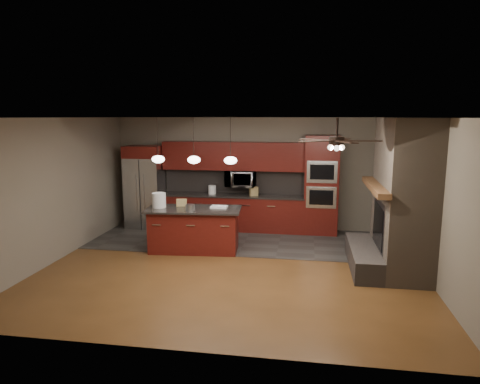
% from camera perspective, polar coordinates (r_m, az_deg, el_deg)
% --- Properties ---
extents(ground, '(7.00, 7.00, 0.00)m').
position_cam_1_polar(ground, '(8.24, -1.06, -9.97)').
color(ground, brown).
rests_on(ground, ground).
extents(ceiling, '(7.00, 6.00, 0.02)m').
position_cam_1_polar(ceiling, '(7.75, -1.12, 9.89)').
color(ceiling, white).
rests_on(ceiling, back_wall).
extents(back_wall, '(7.00, 0.02, 2.80)m').
position_cam_1_polar(back_wall, '(10.81, 1.71, 2.48)').
color(back_wall, '#6C6156').
rests_on(back_wall, ground).
extents(right_wall, '(0.02, 6.00, 2.80)m').
position_cam_1_polar(right_wall, '(8.04, 24.28, -1.03)').
color(right_wall, '#6C6156').
rests_on(right_wall, ground).
extents(left_wall, '(0.02, 6.00, 2.80)m').
position_cam_1_polar(left_wall, '(9.16, -23.20, 0.30)').
color(left_wall, '#6C6156').
rests_on(left_wall, ground).
extents(slate_tile_patch, '(7.00, 2.40, 0.01)m').
position_cam_1_polar(slate_tile_patch, '(9.93, 0.77, -6.43)').
color(slate_tile_patch, '#34322F').
rests_on(slate_tile_patch, ground).
extents(fireplace_column, '(1.30, 2.10, 2.80)m').
position_cam_1_polar(fireplace_column, '(8.34, 20.46, -1.13)').
color(fireplace_column, brown).
rests_on(fireplace_column, ground).
extents(back_cabinetry, '(3.59, 0.64, 2.20)m').
position_cam_1_polar(back_cabinetry, '(10.71, -1.00, -0.33)').
color(back_cabinetry, '#55130F').
rests_on(back_cabinetry, ground).
extents(oven_tower, '(0.80, 0.63, 2.38)m').
position_cam_1_polar(oven_tower, '(10.45, 10.77, 0.89)').
color(oven_tower, '#55130F').
rests_on(oven_tower, ground).
extents(microwave, '(0.73, 0.41, 0.50)m').
position_cam_1_polar(microwave, '(10.61, 0.06, 1.80)').
color(microwave, silver).
rests_on(microwave, back_cabinetry).
extents(refrigerator, '(0.90, 0.75, 2.10)m').
position_cam_1_polar(refrigerator, '(11.17, -12.53, 0.67)').
color(refrigerator, silver).
rests_on(refrigerator, ground).
extents(kitchen_island, '(2.04, 1.06, 0.92)m').
position_cam_1_polar(kitchen_island, '(9.12, -6.15, -4.97)').
color(kitchen_island, '#55130F').
rests_on(kitchen_island, ground).
extents(white_bucket, '(0.37, 0.37, 0.31)m').
position_cam_1_polar(white_bucket, '(9.19, -10.75, -1.08)').
color(white_bucket, silver).
rests_on(white_bucket, kitchen_island).
extents(paint_can, '(0.25, 0.25, 0.13)m').
position_cam_1_polar(paint_can, '(8.79, -6.66, -2.08)').
color(paint_can, '#A7A8AC').
rests_on(paint_can, kitchen_island).
extents(paint_tray, '(0.35, 0.25, 0.03)m').
position_cam_1_polar(paint_tray, '(9.04, -2.80, -1.99)').
color(paint_tray, white).
rests_on(paint_tray, kitchen_island).
extents(cardboard_box, '(0.26, 0.22, 0.14)m').
position_cam_1_polar(cardboard_box, '(9.30, -7.79, -1.40)').
color(cardboard_box, '#9E8651').
rests_on(cardboard_box, kitchen_island).
extents(counter_bucket, '(0.23, 0.23, 0.22)m').
position_cam_1_polar(counter_bucket, '(10.74, -3.73, 0.31)').
color(counter_bucket, white).
rests_on(counter_bucket, back_cabinetry).
extents(counter_box, '(0.24, 0.22, 0.22)m').
position_cam_1_polar(counter_box, '(10.51, 1.83, 0.11)').
color(counter_box, '#98814E').
rests_on(counter_box, back_cabinetry).
extents(pendant_left, '(0.26, 0.26, 0.92)m').
position_cam_1_polar(pendant_left, '(8.90, -10.85, 4.34)').
color(pendant_left, black).
rests_on(pendant_left, ceiling).
extents(pendant_center, '(0.26, 0.26, 0.92)m').
position_cam_1_polar(pendant_center, '(8.67, -6.16, 4.32)').
color(pendant_center, black).
rests_on(pendant_center, ceiling).
extents(pendant_right, '(0.26, 0.26, 0.92)m').
position_cam_1_polar(pendant_right, '(8.50, -1.27, 4.26)').
color(pendant_right, black).
rests_on(pendant_right, ceiling).
extents(ceiling_fan, '(1.27, 1.33, 0.41)m').
position_cam_1_polar(ceiling_fan, '(6.85, 12.76, 6.76)').
color(ceiling_fan, black).
rests_on(ceiling_fan, ceiling).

